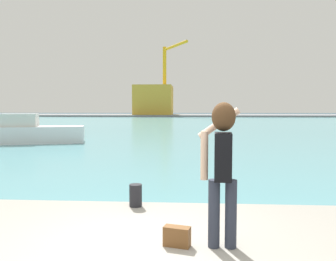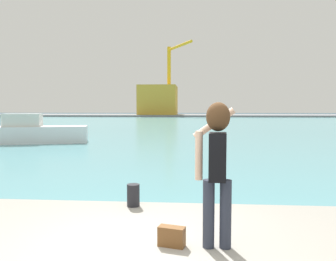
{
  "view_description": "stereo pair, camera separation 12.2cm",
  "coord_description": "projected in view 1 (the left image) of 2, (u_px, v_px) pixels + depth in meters",
  "views": [
    {
      "loc": [
        0.52,
        -3.87,
        2.31
      ],
      "look_at": [
        -0.03,
        4.62,
        1.75
      ],
      "focal_mm": 36.12,
      "sensor_mm": 36.0,
      "label": 1
    },
    {
      "loc": [
        0.65,
        -3.86,
        2.31
      ],
      "look_at": [
        -0.03,
        4.62,
        1.75
      ],
      "focal_mm": 36.12,
      "sensor_mm": 36.0,
      "label": 2
    }
  ],
  "objects": [
    {
      "name": "harbor_water",
      "position": [
        187.0,
        122.0,
        55.81
      ],
      "size": [
        140.0,
        100.0,
        0.02
      ],
      "primitive_type": "cube",
      "color": "#599EA8",
      "rests_on": "ground_plane"
    },
    {
      "name": "person_photographer",
      "position": [
        222.0,
        159.0,
        3.99
      ],
      "size": [
        0.53,
        0.56,
        1.74
      ],
      "rotation": [
        0.0,
        0.0,
        1.49
      ],
      "color": "#2D3342",
      "rests_on": "quay_promenade"
    },
    {
      "name": "port_crane",
      "position": [
        167.0,
        72.0,
        91.2
      ],
      "size": [
        7.03,
        12.23,
        18.55
      ],
      "color": "yellow",
      "rests_on": "far_shore_dock"
    },
    {
      "name": "harbor_bollard",
      "position": [
        136.0,
        195.0,
        5.74
      ],
      "size": [
        0.21,
        0.21,
        0.38
      ],
      "primitive_type": "cylinder",
      "color": "black",
      "rests_on": "quay_promenade"
    },
    {
      "name": "boat_moored",
      "position": [
        30.0,
        132.0,
        22.08
      ],
      "size": [
        6.8,
        3.61,
        1.93
      ],
      "rotation": [
        0.0,
        0.0,
        0.27
      ],
      "color": "white",
      "rests_on": "harbor_water"
    },
    {
      "name": "ground_plane",
      "position": [
        187.0,
        123.0,
        53.82
      ],
      "size": [
        220.0,
        220.0,
        0.0
      ],
      "primitive_type": "plane",
      "color": "#334751"
    },
    {
      "name": "far_shore_dock",
      "position": [
        188.0,
        115.0,
        95.62
      ],
      "size": [
        140.0,
        20.0,
        0.49
      ],
      "primitive_type": "cube",
      "color": "gray",
      "rests_on": "ground_plane"
    },
    {
      "name": "handbag",
      "position": [
        177.0,
        236.0,
        4.08
      ],
      "size": [
        0.35,
        0.22,
        0.24
      ],
      "primitive_type": "cube",
      "rotation": [
        0.0,
        0.0,
        -0.26
      ],
      "color": "brown",
      "rests_on": "quay_promenade"
    },
    {
      "name": "warehouse_left",
      "position": [
        154.0,
        100.0,
        95.04
      ],
      "size": [
        10.4,
        11.46,
        8.09
      ],
      "primitive_type": "cube",
      "color": "gold",
      "rests_on": "far_shore_dock"
    }
  ]
}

